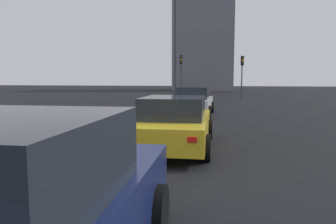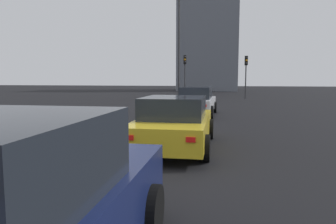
# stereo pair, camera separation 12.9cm
# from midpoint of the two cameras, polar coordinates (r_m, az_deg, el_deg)

# --- Properties ---
(ground_plane) EXTENTS (160.00, 160.00, 0.20)m
(ground_plane) POSITION_cam_midpoint_polar(r_m,az_deg,el_deg) (6.54, -3.10, -11.83)
(ground_plane) COLOR black
(car_white_lead) EXTENTS (4.40, 2.02, 1.51)m
(car_white_lead) POSITION_cam_midpoint_polar(r_m,az_deg,el_deg) (16.32, 4.62, 1.95)
(car_white_lead) COLOR silver
(car_white_lead) RESTS_ON ground_plane
(car_yellow_second) EXTENTS (4.47, 2.13, 1.44)m
(car_yellow_second) POSITION_cam_midpoint_polar(r_m,az_deg,el_deg) (8.53, 0.79, -2.04)
(car_yellow_second) COLOR gold
(car_yellow_second) RESTS_ON ground_plane
(car_navy_third) EXTENTS (4.13, 2.04, 1.64)m
(car_navy_third) POSITION_cam_midpoint_polar(r_m,az_deg,el_deg) (2.95, -26.27, -17.20)
(car_navy_third) COLOR #141E4C
(car_navy_third) RESTS_ON ground_plane
(traffic_light_near_left) EXTENTS (0.32, 0.30, 4.34)m
(traffic_light_near_left) POSITION_cam_midpoint_polar(r_m,az_deg,el_deg) (31.56, 2.34, 8.32)
(traffic_light_near_left) COLOR #2D2D30
(traffic_light_near_left) RESTS_ON ground_plane
(traffic_light_near_right) EXTENTS (0.33, 0.30, 4.15)m
(traffic_light_near_right) POSITION_cam_midpoint_polar(r_m,az_deg,el_deg) (30.80, 13.52, 7.96)
(traffic_light_near_right) COLOR #2D2D30
(traffic_light_near_right) RESTS_ON ground_plane
(street_lamp_kerbside) EXTENTS (0.56, 0.36, 9.15)m
(street_lamp_kerbside) POSITION_cam_midpoint_polar(r_m,az_deg,el_deg) (28.26, 1.24, 12.94)
(street_lamp_kerbside) COLOR #2D2D30
(street_lamp_kerbside) RESTS_ON ground_plane
(building_facade_left) EXTENTS (10.30, 9.60, 17.92)m
(building_facade_left) POSITION_cam_midpoint_polar(r_m,az_deg,el_deg) (53.81, 6.80, 13.63)
(building_facade_left) COLOR slate
(building_facade_left) RESTS_ON ground_plane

